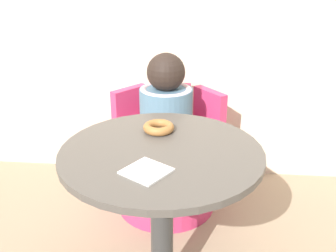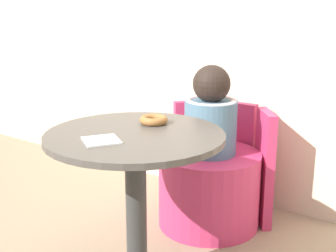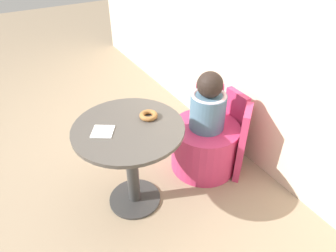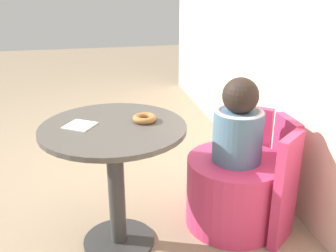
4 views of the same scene
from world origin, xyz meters
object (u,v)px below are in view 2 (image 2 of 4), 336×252
child_figure (211,115)px  donut (154,120)px  tub_chair (209,189)px  round_table (136,175)px

child_figure → donut: (0.02, -0.51, 0.08)m
donut → tub_chair: bearing=92.4°
round_table → donut: (-0.03, 0.16, 0.19)m
tub_chair → child_figure: (0.00, -0.00, 0.41)m
child_figure → donut: child_figure is taller
round_table → tub_chair: 0.73m
child_figure → tub_chair: bearing=97.1°
tub_chair → donut: bearing=-87.6°
round_table → donut: donut is taller
round_table → child_figure: child_figure is taller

